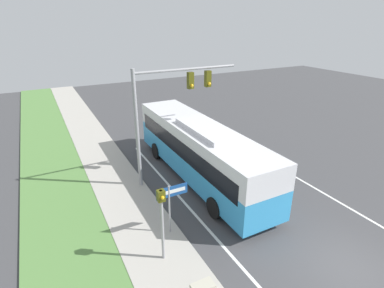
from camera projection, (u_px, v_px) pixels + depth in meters
ground_plane at (348, 268)px, 11.52m from camera, size 80.00×80.00×0.00m
bus at (199, 148)px, 17.34m from camera, size 2.77×12.17×3.54m
signal_gantry at (168, 102)px, 16.11m from camera, size 6.10×0.41×6.63m
pedestrian_signal at (162, 215)px, 11.07m from camera, size 0.28×0.34×3.21m
street_sign at (171, 199)px, 12.71m from camera, size 1.44×0.08×2.46m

